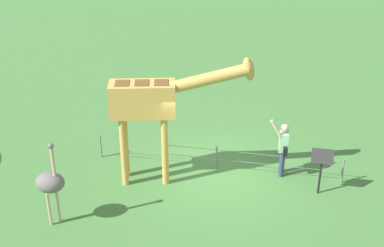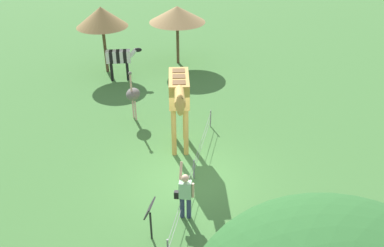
{
  "view_description": "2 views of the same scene",
  "coord_description": "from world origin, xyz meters",
  "px_view_note": "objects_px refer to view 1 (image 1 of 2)",
  "views": [
    {
      "loc": [
        1.82,
        -12.36,
        7.78
      ],
      "look_at": [
        -0.48,
        -1.03,
        1.99
      ],
      "focal_mm": 47.66,
      "sensor_mm": 36.0,
      "label": 1
    },
    {
      "loc": [
        10.42,
        2.17,
        8.51
      ],
      "look_at": [
        -0.44,
        -0.04,
        1.9
      ],
      "focal_mm": 37.03,
      "sensor_mm": 36.0,
      "label": 2
    }
  ],
  "objects_px": {
    "giraffe": "(155,104)",
    "visitor": "(283,146)",
    "info_sign": "(322,162)",
    "ostrich": "(50,183)"
  },
  "relations": [
    {
      "from": "giraffe",
      "to": "visitor",
      "type": "bearing_deg",
      "value": 15.45
    },
    {
      "from": "ostrich",
      "to": "visitor",
      "type": "bearing_deg",
      "value": 32.4
    },
    {
      "from": "giraffe",
      "to": "info_sign",
      "type": "height_order",
      "value": "giraffe"
    },
    {
      "from": "visitor",
      "to": "info_sign",
      "type": "distance_m",
      "value": 1.27
    },
    {
      "from": "visitor",
      "to": "giraffe",
      "type": "bearing_deg",
      "value": -164.55
    },
    {
      "from": "giraffe",
      "to": "info_sign",
      "type": "relative_size",
      "value": 2.87
    },
    {
      "from": "visitor",
      "to": "ostrich",
      "type": "height_order",
      "value": "ostrich"
    },
    {
      "from": "ostrich",
      "to": "info_sign",
      "type": "distance_m",
      "value": 6.85
    },
    {
      "from": "giraffe",
      "to": "visitor",
      "type": "height_order",
      "value": "giraffe"
    },
    {
      "from": "visitor",
      "to": "ostrich",
      "type": "relative_size",
      "value": 0.79
    }
  ]
}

